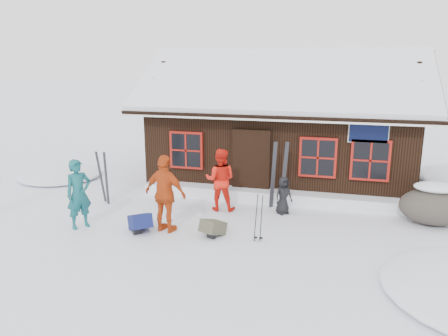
{
  "coord_description": "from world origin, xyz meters",
  "views": [
    {
      "loc": [
        3.33,
        -9.76,
        4.04
      ],
      "look_at": [
        0.52,
        0.77,
        1.3
      ],
      "focal_mm": 35.0,
      "sensor_mm": 36.0,
      "label": 1
    }
  ],
  "objects_px": {
    "boulder": "(434,205)",
    "skier_orange_left": "(220,180)",
    "skier_orange_right": "(165,194)",
    "skier_crouched": "(283,195)",
    "backpack_olive": "(213,230)",
    "ski_poles": "(259,219)",
    "skier_teal": "(79,194)",
    "backpack_blue": "(140,225)"
  },
  "relations": [
    {
      "from": "skier_orange_right",
      "to": "ski_poles",
      "type": "bearing_deg",
      "value": -168.29
    },
    {
      "from": "skier_orange_left",
      "to": "ski_poles",
      "type": "distance_m",
      "value": 2.34
    },
    {
      "from": "skier_teal",
      "to": "backpack_olive",
      "type": "xyz_separation_m",
      "value": [
        3.29,
        0.31,
        -0.71
      ]
    },
    {
      "from": "backpack_blue",
      "to": "backpack_olive",
      "type": "xyz_separation_m",
      "value": [
        1.76,
        0.18,
        -0.02
      ]
    },
    {
      "from": "skier_orange_right",
      "to": "backpack_olive",
      "type": "relative_size",
      "value": 3.43
    },
    {
      "from": "boulder",
      "to": "backpack_olive",
      "type": "bearing_deg",
      "value": -157.03
    },
    {
      "from": "ski_poles",
      "to": "backpack_olive",
      "type": "relative_size",
      "value": 2.09
    },
    {
      "from": "boulder",
      "to": "ski_poles",
      "type": "xyz_separation_m",
      "value": [
        -4.02,
        -2.18,
        0.05
      ]
    },
    {
      "from": "skier_teal",
      "to": "skier_orange_right",
      "type": "xyz_separation_m",
      "value": [
        2.13,
        0.3,
        0.08
      ]
    },
    {
      "from": "backpack_blue",
      "to": "skier_orange_left",
      "type": "bearing_deg",
      "value": 14.47
    },
    {
      "from": "skier_orange_left",
      "to": "backpack_blue",
      "type": "distance_m",
      "value": 2.56
    },
    {
      "from": "skier_orange_right",
      "to": "boulder",
      "type": "distance_m",
      "value": 6.64
    },
    {
      "from": "boulder",
      "to": "backpack_olive",
      "type": "height_order",
      "value": "boulder"
    },
    {
      "from": "skier_orange_left",
      "to": "backpack_blue",
      "type": "relative_size",
      "value": 2.74
    },
    {
      "from": "boulder",
      "to": "ski_poles",
      "type": "bearing_deg",
      "value": -151.53
    },
    {
      "from": "skier_orange_right",
      "to": "skier_teal",
      "type": "bearing_deg",
      "value": 20.03
    },
    {
      "from": "backpack_olive",
      "to": "ski_poles",
      "type": "bearing_deg",
      "value": 21.6
    },
    {
      "from": "skier_crouched",
      "to": "backpack_olive",
      "type": "height_order",
      "value": "skier_crouched"
    },
    {
      "from": "skier_crouched",
      "to": "ski_poles",
      "type": "relative_size",
      "value": 0.89
    },
    {
      "from": "skier_orange_right",
      "to": "ski_poles",
      "type": "relative_size",
      "value": 1.64
    },
    {
      "from": "boulder",
      "to": "backpack_olive",
      "type": "relative_size",
      "value": 3.0
    },
    {
      "from": "skier_orange_left",
      "to": "skier_orange_right",
      "type": "height_order",
      "value": "skier_orange_right"
    },
    {
      "from": "skier_orange_left",
      "to": "backpack_olive",
      "type": "xyz_separation_m",
      "value": [
        0.32,
        -1.82,
        -0.7
      ]
    },
    {
      "from": "skier_orange_right",
      "to": "ski_poles",
      "type": "height_order",
      "value": "skier_orange_right"
    },
    {
      "from": "skier_orange_left",
      "to": "skier_orange_right",
      "type": "bearing_deg",
      "value": 59.51
    },
    {
      "from": "skier_orange_left",
      "to": "skier_crouched",
      "type": "relative_size",
      "value": 1.68
    },
    {
      "from": "boulder",
      "to": "ski_poles",
      "type": "height_order",
      "value": "ski_poles"
    },
    {
      "from": "backpack_olive",
      "to": "skier_teal",
      "type": "bearing_deg",
      "value": -152.07
    },
    {
      "from": "boulder",
      "to": "skier_orange_left",
      "type": "bearing_deg",
      "value": -176.42
    },
    {
      "from": "skier_orange_left",
      "to": "skier_crouched",
      "type": "distance_m",
      "value": 1.74
    },
    {
      "from": "boulder",
      "to": "ski_poles",
      "type": "relative_size",
      "value": 1.44
    },
    {
      "from": "skier_teal",
      "to": "skier_crouched",
      "type": "distance_m",
      "value": 5.2
    },
    {
      "from": "skier_teal",
      "to": "skier_orange_left",
      "type": "height_order",
      "value": "skier_teal"
    },
    {
      "from": "skier_teal",
      "to": "skier_orange_left",
      "type": "bearing_deg",
      "value": -20.08
    },
    {
      "from": "skier_crouched",
      "to": "ski_poles",
      "type": "height_order",
      "value": "ski_poles"
    },
    {
      "from": "skier_teal",
      "to": "backpack_olive",
      "type": "height_order",
      "value": "skier_teal"
    },
    {
      "from": "skier_teal",
      "to": "backpack_olive",
      "type": "bearing_deg",
      "value": -50.41
    },
    {
      "from": "ski_poles",
      "to": "backpack_blue",
      "type": "bearing_deg",
      "value": -176.71
    },
    {
      "from": "skier_orange_right",
      "to": "skier_crouched",
      "type": "height_order",
      "value": "skier_orange_right"
    },
    {
      "from": "skier_orange_right",
      "to": "boulder",
      "type": "height_order",
      "value": "skier_orange_right"
    },
    {
      "from": "skier_teal",
      "to": "backpack_blue",
      "type": "height_order",
      "value": "skier_teal"
    },
    {
      "from": "skier_teal",
      "to": "skier_crouched",
      "type": "xyz_separation_m",
      "value": [
        4.67,
        2.26,
        -0.35
      ]
    }
  ]
}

